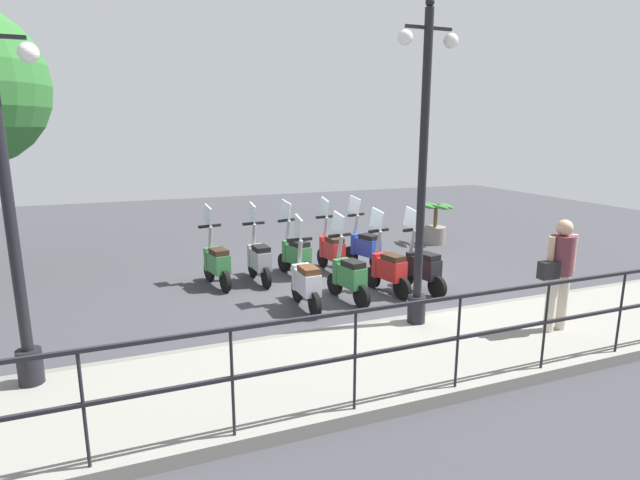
% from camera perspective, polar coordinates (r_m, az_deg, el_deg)
% --- Properties ---
extents(ground_plane, '(28.00, 28.00, 0.00)m').
position_cam_1_polar(ground_plane, '(9.65, 3.21, -5.23)').
color(ground_plane, '#38383D').
extents(promenade_walkway, '(2.20, 20.00, 0.15)m').
position_cam_1_polar(promenade_walkway, '(7.07, 14.12, -11.76)').
color(promenade_walkway, gray).
rests_on(promenade_walkway, ground_plane).
extents(fence_railing, '(0.04, 16.03, 1.07)m').
position_cam_1_polar(fence_railing, '(6.01, 20.34, -8.13)').
color(fence_railing, black).
rests_on(fence_railing, promenade_walkway).
extents(lamp_post_near, '(0.26, 0.90, 4.45)m').
position_cam_1_polar(lamp_post_near, '(7.13, 11.55, 5.78)').
color(lamp_post_near, black).
rests_on(lamp_post_near, promenade_walkway).
extents(lamp_post_far, '(0.26, 0.90, 4.04)m').
position_cam_1_polar(lamp_post_far, '(6.14, -31.80, 1.24)').
color(lamp_post_far, black).
rests_on(lamp_post_far, promenade_walkway).
extents(pedestrian_with_bag, '(0.32, 0.65, 1.59)m').
position_cam_1_polar(pedestrian_with_bag, '(7.65, 25.69, -2.79)').
color(pedestrian_with_bag, beige).
rests_on(pedestrian_with_bag, promenade_walkway).
extents(potted_palm, '(1.06, 0.66, 1.05)m').
position_cam_1_polar(potted_palm, '(13.41, 13.01, 1.47)').
color(potted_palm, slate).
rests_on(potted_palm, ground_plane).
extents(scooter_near_0, '(1.22, 0.49, 1.54)m').
position_cam_1_polar(scooter_near_0, '(9.33, 11.55, -3.00)').
color(scooter_near_0, black).
rests_on(scooter_near_0, ground_plane).
extents(scooter_near_1, '(1.22, 0.49, 1.54)m').
position_cam_1_polar(scooter_near_1, '(9.13, 7.73, -3.19)').
color(scooter_near_1, black).
rests_on(scooter_near_1, ground_plane).
extents(scooter_near_2, '(1.23, 0.47, 1.54)m').
position_cam_1_polar(scooter_near_2, '(8.65, 3.24, -3.98)').
color(scooter_near_2, black).
rests_on(scooter_near_2, ground_plane).
extents(scooter_near_3, '(1.23, 0.44, 1.54)m').
position_cam_1_polar(scooter_near_3, '(8.29, -1.66, -4.69)').
color(scooter_near_3, black).
rests_on(scooter_near_3, ground_plane).
extents(scooter_far_0, '(1.20, 0.55, 1.54)m').
position_cam_1_polar(scooter_far_0, '(10.79, 5.08, -0.70)').
color(scooter_far_0, black).
rests_on(scooter_far_0, ground_plane).
extents(scooter_far_1, '(1.23, 0.44, 1.54)m').
position_cam_1_polar(scooter_far_1, '(10.47, 1.31, -1.06)').
color(scooter_far_1, black).
rests_on(scooter_far_1, ground_plane).
extents(scooter_far_2, '(1.21, 0.53, 1.54)m').
position_cam_1_polar(scooter_far_2, '(10.12, -2.82, -1.54)').
color(scooter_far_2, black).
rests_on(scooter_far_2, ground_plane).
extents(scooter_far_3, '(1.23, 0.44, 1.54)m').
position_cam_1_polar(scooter_far_3, '(9.79, -7.00, -2.10)').
color(scooter_far_3, black).
rests_on(scooter_far_3, ground_plane).
extents(scooter_far_4, '(1.22, 0.49, 1.54)m').
position_cam_1_polar(scooter_far_4, '(9.67, -11.75, -2.45)').
color(scooter_far_4, black).
rests_on(scooter_far_4, ground_plane).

